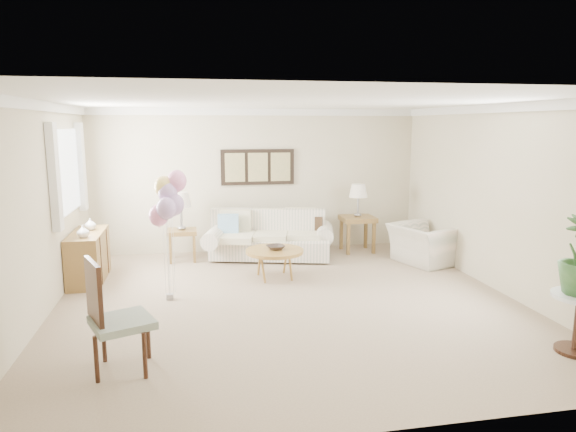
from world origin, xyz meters
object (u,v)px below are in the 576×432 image
Objects in this scene: armchair at (424,244)px; balloon_cluster at (168,199)px; sofa at (270,239)px; accent_chair at (113,314)px; coffee_table at (275,252)px.

balloon_cluster is at bearing 86.39° from armchair.
sofa is 1.42× the size of balloon_cluster.
accent_chair is at bearing -118.42° from sofa.
sofa is 2.26× the size of accent_chair.
sofa is at bearing 52.87° from armchair.
armchair is at bearing 8.26° from coffee_table.
accent_chair is at bearing -126.55° from coffee_table.
coffee_table is (-0.13, -1.23, 0.08)m from sofa.
sofa is 2.75m from balloon_cluster.
sofa is 4.45m from accent_chair.
sofa is at bearing 83.97° from coffee_table.
balloon_cluster reaches higher than accent_chair.
coffee_table is at bearing 53.45° from accent_chair.
balloon_cluster is (-1.52, -0.71, 0.96)m from coffee_table.
balloon_cluster is at bearing -130.37° from sofa.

